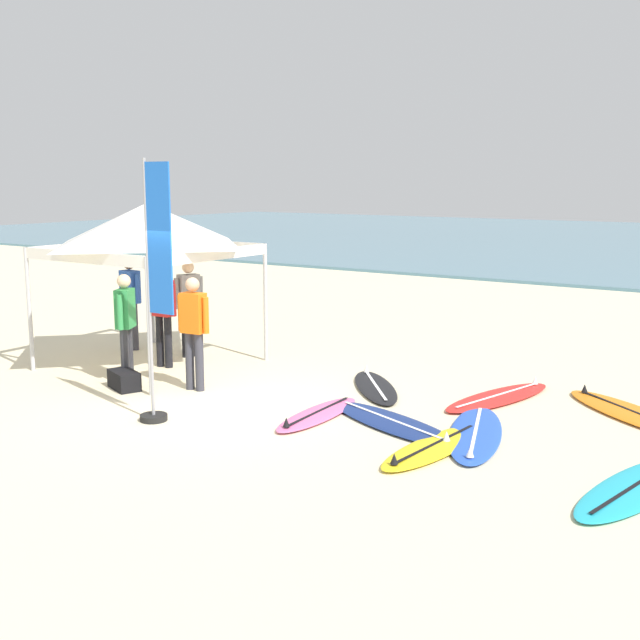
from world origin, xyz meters
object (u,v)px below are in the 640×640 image
(surfboard_orange, at_px, (633,414))
(person_red, at_px, (163,309))
(person_orange, at_px, (194,326))
(person_green, at_px, (126,321))
(surfboard_blue, at_px, (475,433))
(person_blue, at_px, (130,297))
(gear_bag_near_tent, at_px, (124,380))
(surfboard_red, at_px, (499,397))
(surfboard_black, at_px, (375,387))
(banner_flag, at_px, (156,303))
(surfboard_navy, at_px, (393,423))
(canopy_tent, at_px, (148,225))
(surfboard_pink, at_px, (317,414))
(surfboard_cyan, at_px, (637,487))
(surfboard_yellow, at_px, (434,447))
(person_grey, at_px, (189,302))

(surfboard_orange, distance_m, person_red, 7.47)
(person_orange, distance_m, person_green, 1.18)
(surfboard_orange, bearing_deg, surfboard_blue, -126.18)
(person_blue, xyz_separation_m, gear_bag_near_tent, (2.04, -2.07, -0.85))
(surfboard_red, relative_size, surfboard_black, 1.24)
(surfboard_orange, xyz_separation_m, person_blue, (-8.78, -0.74, 0.95))
(banner_flag, height_order, gear_bag_near_tent, banner_flag)
(surfboard_navy, bearing_deg, gear_bag_near_tent, -171.07)
(surfboard_orange, bearing_deg, canopy_tent, -169.11)
(surfboard_red, distance_m, surfboard_navy, 2.05)
(surfboard_pink, xyz_separation_m, person_blue, (-5.27, 1.63, 0.95))
(surfboard_navy, bearing_deg, banner_flag, -149.24)
(surfboard_black, xyz_separation_m, person_green, (-3.39, -1.82, 0.95))
(surfboard_orange, xyz_separation_m, person_red, (-7.27, -1.42, 0.95))
(surfboard_blue, relative_size, gear_bag_near_tent, 4.07)
(surfboard_blue, xyz_separation_m, surfboard_navy, (-1.05, -0.18, -0.00))
(surfboard_pink, distance_m, surfboard_navy, 1.06)
(person_orange, bearing_deg, person_red, 150.38)
(surfboard_cyan, bearing_deg, surfboard_black, 155.08)
(surfboard_cyan, xyz_separation_m, person_blue, (-9.41, 1.92, 0.95))
(surfboard_black, height_order, gear_bag_near_tent, gear_bag_near_tent)
(surfboard_pink, relative_size, surfboard_yellow, 0.88)
(canopy_tent, xyz_separation_m, surfboard_yellow, (5.89, -1.24, -2.35))
(surfboard_pink, height_order, person_orange, person_orange)
(surfboard_black, relative_size, surfboard_yellow, 0.89)
(surfboard_blue, relative_size, person_grey, 1.43)
(person_red, bearing_deg, surfboard_cyan, -8.89)
(surfboard_navy, distance_m, person_grey, 5.30)
(surfboard_black, height_order, surfboard_yellow, same)
(person_green, bearing_deg, surfboard_orange, 19.96)
(person_red, height_order, person_blue, same)
(banner_flag, bearing_deg, surfboard_pink, 39.94)
(surfboard_red, relative_size, banner_flag, 0.69)
(banner_flag, bearing_deg, person_grey, 127.10)
(surfboard_orange, bearing_deg, surfboard_black, -168.84)
(person_orange, bearing_deg, canopy_tent, 154.90)
(surfboard_cyan, relative_size, surfboard_navy, 1.01)
(surfboard_blue, height_order, surfboard_yellow, same)
(person_orange, relative_size, person_green, 1.00)
(person_green, height_order, person_blue, same)
(person_orange, relative_size, person_red, 1.00)
(person_grey, xyz_separation_m, gear_bag_near_tent, (0.72, -2.22, -0.85))
(surfboard_navy, relative_size, person_red, 1.44)
(person_green, bearing_deg, surfboard_pink, 2.67)
(surfboard_blue, relative_size, person_green, 1.43)
(surfboard_black, height_order, person_blue, person_blue)
(canopy_tent, distance_m, surfboard_orange, 8.02)
(person_red, bearing_deg, surfboard_orange, 11.09)
(person_red, height_order, banner_flag, banner_flag)
(surfboard_black, distance_m, banner_flag, 3.70)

